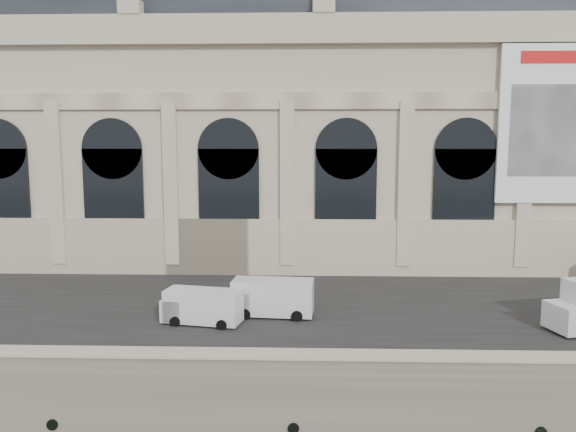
% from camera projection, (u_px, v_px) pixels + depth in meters
% --- Properties ---
extents(quay, '(160.00, 70.00, 6.00)m').
position_uv_depth(quay, '(282.00, 274.00, 62.37)').
color(quay, gray).
rests_on(quay, ground).
extents(street, '(160.00, 24.00, 0.06)m').
position_uv_depth(street, '(270.00, 300.00, 41.16)').
color(street, '#2D2D2D').
rests_on(street, quay).
extents(parapet, '(160.00, 1.40, 1.21)m').
position_uv_depth(parapet, '(254.00, 364.00, 27.80)').
color(parapet, gray).
rests_on(parapet, quay).
extents(museum, '(69.00, 18.70, 29.10)m').
position_uv_depth(museum, '(221.00, 120.00, 56.27)').
color(museum, '#BFAF93').
rests_on(museum, quay).
extents(van_b, '(5.27, 2.78, 2.23)m').
position_uv_depth(van_b, '(199.00, 306.00, 35.79)').
color(van_b, silver).
rests_on(van_b, quay).
extents(van_c, '(5.71, 2.67, 2.47)m').
position_uv_depth(van_c, '(268.00, 298.00, 37.37)').
color(van_c, silver).
rests_on(van_c, quay).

